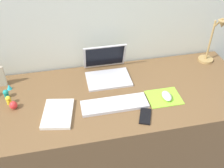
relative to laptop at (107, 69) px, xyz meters
The scene contains 14 objects.
ground_plane 0.82m from the laptop, 93.72° to the right, with size 6.00×6.00×0.00m, color #474C56.
back_wall 0.19m from the laptop, 94.61° to the left, with size 3.06×0.05×1.69m, color beige.
desk 0.48m from the laptop, 93.72° to the right, with size 1.86×0.71×0.74m, color brown.
laptop is the anchor object (origin of this frame).
keyboard 0.33m from the laptop, 93.41° to the right, with size 0.41×0.13×0.02m, color silver.
mousepad 0.44m from the laptop, 45.30° to the right, with size 0.21×0.17×0.00m, color #8CDB33.
mouse 0.46m from the laptop, 45.13° to the right, with size 0.06×0.10×0.03m, color silver.
cell_phone 0.48m from the laptop, 72.55° to the right, with size 0.06×0.13×0.01m, color black.
desk_lamp 0.78m from the laptop, ahead, with size 0.11×0.17×0.38m.
notebook_pad 0.49m from the laptop, 137.35° to the right, with size 0.17×0.24×0.02m, color silver.
toy_figurine_yellow 0.67m from the laptop, 165.38° to the right, with size 0.03×0.03×0.06m.
toy_figurine_teal 0.68m from the laptop, behind, with size 0.04×0.04×0.06m.
toy_figurine_red 0.65m from the laptop, 160.74° to the right, with size 0.05×0.05×0.05m, color red.
toy_figurine_cyan 0.66m from the laptop, behind, with size 0.03×0.03×0.04m, color #28B7CC.
Camera 1 is at (-0.26, -1.26, 1.86)m, focal length 42.26 mm.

